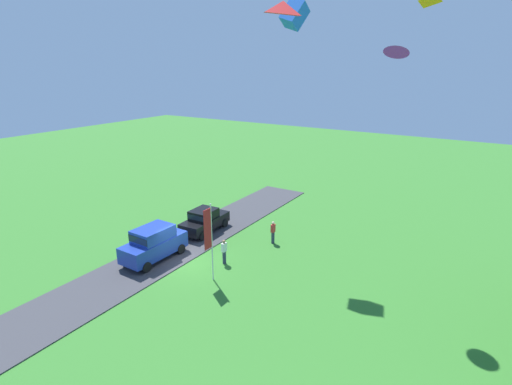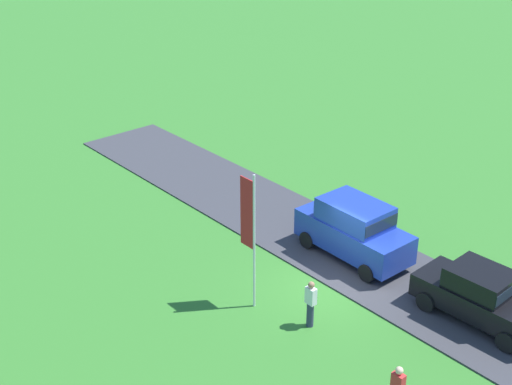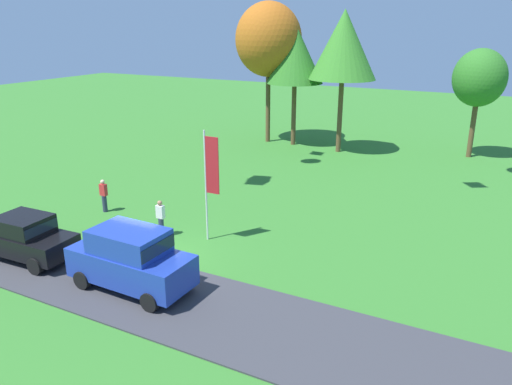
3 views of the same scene
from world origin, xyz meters
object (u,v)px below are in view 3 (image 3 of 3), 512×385
(person_watching_sky, at_px, (104,195))
(tree_center_back, at_px, (269,40))
(tree_right_of_center, at_px, (344,45))
(car_suv_far_end, at_px, (131,257))
(car_sedan_mid_row, at_px, (24,236))
(tree_lone_near, at_px, (295,55))
(flag_banner, at_px, (210,173))
(person_beside_suv, at_px, (161,218))
(tree_far_right, at_px, (479,78))

(person_watching_sky, xyz_separation_m, tree_center_back, (0.29, 18.25, 7.08))
(tree_right_of_center, bearing_deg, car_suv_far_end, -89.84)
(tree_right_of_center, bearing_deg, car_sedan_mid_row, -103.11)
(tree_lone_near, xyz_separation_m, flag_banner, (4.24, -18.72, -3.79))
(tree_center_back, height_order, flag_banner, tree_center_back)
(tree_lone_near, distance_m, flag_banner, 19.57)
(person_beside_suv, distance_m, tree_lone_near, 20.39)
(car_sedan_mid_row, bearing_deg, tree_right_of_center, 76.89)
(tree_center_back, bearing_deg, person_watching_sky, -90.91)
(person_beside_suv, xyz_separation_m, tree_lone_near, (-1.95, 19.38, 6.05))
(person_watching_sky, height_order, tree_center_back, tree_center_back)
(tree_lone_near, height_order, tree_far_right, tree_lone_near)
(car_suv_far_end, bearing_deg, tree_far_right, 71.24)
(person_watching_sky, distance_m, tree_lone_near, 19.38)
(tree_lone_near, bearing_deg, tree_far_right, 10.20)
(tree_lone_near, relative_size, tree_right_of_center, 0.90)
(person_watching_sky, height_order, person_beside_suv, same)
(person_beside_suv, relative_size, flag_banner, 0.34)
(car_sedan_mid_row, bearing_deg, car_suv_far_end, 1.20)
(car_sedan_mid_row, relative_size, car_suv_far_end, 0.96)
(car_sedan_mid_row, height_order, person_beside_suv, car_sedan_mid_row)
(car_sedan_mid_row, distance_m, car_suv_far_end, 5.49)
(tree_center_back, xyz_separation_m, tree_right_of_center, (6.20, -0.59, -0.25))
(tree_center_back, height_order, tree_lone_near, tree_center_back)
(car_suv_far_end, distance_m, person_watching_sky, 8.55)
(car_suv_far_end, bearing_deg, flag_banner, 87.33)
(flag_banner, bearing_deg, person_watching_sky, 175.85)
(person_beside_suv, xyz_separation_m, flag_banner, (2.29, 0.65, 2.27))
(person_beside_suv, distance_m, flag_banner, 3.29)
(person_watching_sky, height_order, tree_lone_near, tree_lone_near)
(tree_far_right, bearing_deg, car_sedan_mid_row, -118.72)
(person_watching_sky, distance_m, tree_center_back, 19.58)
(car_suv_far_end, bearing_deg, car_sedan_mid_row, -178.80)
(car_sedan_mid_row, height_order, tree_lone_near, tree_lone_near)
(tree_center_back, relative_size, flag_banner, 2.17)
(person_beside_suv, height_order, tree_far_right, tree_far_right)
(car_suv_far_end, xyz_separation_m, tree_center_back, (-6.27, 23.73, 6.66))
(person_watching_sky, relative_size, flag_banner, 0.34)
(tree_lone_near, bearing_deg, car_suv_far_end, -80.40)
(car_suv_far_end, height_order, person_watching_sky, car_suv_far_end)
(tree_far_right, relative_size, flag_banner, 1.53)
(tree_lone_near, bearing_deg, person_watching_sky, -97.96)
(person_beside_suv, relative_size, tree_far_right, 0.23)
(tree_right_of_center, bearing_deg, tree_far_right, 17.89)
(tree_right_of_center, relative_size, flag_banner, 2.04)
(tree_center_back, distance_m, tree_lone_near, 2.48)
(car_sedan_mid_row, relative_size, tree_lone_near, 0.49)
(tree_center_back, distance_m, tree_far_right, 15.46)
(car_suv_far_end, relative_size, person_watching_sky, 2.71)
(car_suv_far_end, bearing_deg, tree_lone_near, 99.60)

